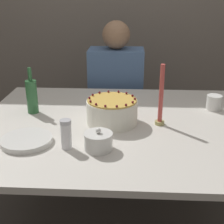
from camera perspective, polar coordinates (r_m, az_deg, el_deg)
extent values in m
cube|color=slate|center=(2.87, 2.22, 19.81)|extent=(8.00, 0.05, 2.60)
cube|color=beige|center=(1.61, 1.01, -2.47)|extent=(1.46, 1.16, 0.03)
cylinder|color=beige|center=(2.36, -15.06, -5.14)|extent=(0.07, 0.07, 0.72)
cylinder|color=beige|center=(2.33, 18.21, -5.87)|extent=(0.07, 0.07, 0.72)
cylinder|color=white|center=(1.59, 0.00, 0.00)|extent=(0.26, 0.26, 0.12)
cylinder|color=gold|center=(1.56, 0.00, 2.17)|extent=(0.25, 0.25, 0.01)
sphere|color=maroon|center=(1.56, 4.20, 2.43)|extent=(0.01, 0.01, 0.01)
sphere|color=maroon|center=(1.60, 3.77, 3.02)|extent=(0.01, 0.01, 0.01)
sphere|color=maroon|center=(1.64, 2.65, 3.49)|extent=(0.01, 0.01, 0.01)
sphere|color=maroon|center=(1.66, 1.08, 3.75)|extent=(0.01, 0.01, 0.01)
sphere|color=maroon|center=(1.67, -0.66, 3.78)|extent=(0.01, 0.01, 0.01)
sphere|color=maroon|center=(1.65, -2.30, 3.57)|extent=(0.01, 0.01, 0.01)
sphere|color=maroon|center=(1.62, -3.55, 3.15)|extent=(0.01, 0.01, 0.01)
sphere|color=maroon|center=(1.57, -4.16, 2.58)|extent=(0.01, 0.01, 0.01)
sphere|color=maroon|center=(1.52, -3.97, 1.97)|extent=(0.01, 0.01, 0.01)
sphere|color=maroon|center=(1.48, -2.94, 1.43)|extent=(0.01, 0.01, 0.01)
sphere|color=maroon|center=(1.46, -1.23, 1.10)|extent=(0.01, 0.01, 0.01)
sphere|color=maroon|center=(1.45, 0.76, 1.06)|extent=(0.01, 0.01, 0.01)
sphere|color=maroon|center=(1.47, 2.57, 1.33)|extent=(0.01, 0.01, 0.01)
sphere|color=maroon|center=(1.51, 3.79, 1.82)|extent=(0.01, 0.01, 0.01)
cylinder|color=silver|center=(1.34, -2.50, -5.61)|extent=(0.12, 0.12, 0.06)
cylinder|color=silver|center=(1.32, -2.53, -4.13)|extent=(0.12, 0.12, 0.01)
sphere|color=silver|center=(1.31, -2.54, -3.43)|extent=(0.02, 0.02, 0.02)
cylinder|color=white|center=(1.35, -8.37, -4.40)|extent=(0.05, 0.05, 0.11)
cylinder|color=silver|center=(1.32, -8.52, -1.82)|extent=(0.05, 0.05, 0.02)
cylinder|color=silver|center=(1.46, -15.32, -5.30)|extent=(0.23, 0.23, 0.01)
cylinder|color=silver|center=(1.45, -15.36, -5.02)|extent=(0.23, 0.23, 0.01)
cylinder|color=silver|center=(1.45, -15.39, -4.73)|extent=(0.23, 0.23, 0.01)
cylinder|color=tan|center=(1.61, 8.68, -1.92)|extent=(0.05, 0.05, 0.02)
cylinder|color=#CC4C47|center=(1.55, 9.00, 3.35)|extent=(0.02, 0.02, 0.29)
cylinder|color=#2D6638|center=(1.77, -14.43, 2.70)|extent=(0.06, 0.06, 0.18)
cylinder|color=#2D6638|center=(1.73, -14.82, 6.68)|extent=(0.02, 0.02, 0.07)
cylinder|color=white|center=(1.86, 18.14, 1.67)|extent=(0.08, 0.08, 0.08)
cube|color=#2D2D38|center=(2.54, 0.68, -5.71)|extent=(0.34, 0.34, 0.45)
cube|color=#4C6B99|center=(2.35, 0.73, 5.01)|extent=(0.40, 0.24, 0.54)
sphere|color=#9E7556|center=(2.28, 0.78, 13.92)|extent=(0.20, 0.20, 0.20)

